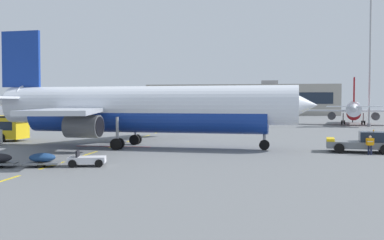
{
  "coord_description": "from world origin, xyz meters",
  "views": [
    {
      "loc": [
        32.39,
        -22.34,
        4.54
      ],
      "look_at": [
        25.92,
        24.68,
        2.68
      ],
      "focal_mm": 41.61,
      "sensor_mm": 36.0,
      "label": 1
    }
  ],
  "objects_px": {
    "pushback_tug": "(363,143)",
    "airliner_mid_left": "(353,110)",
    "baggage_train": "(43,159)",
    "airliner_foreground": "(140,108)",
    "ground_crew_worker": "(370,144)",
    "apron_light_mast_far": "(370,33)"
  },
  "relations": [
    {
      "from": "airliner_mid_left",
      "to": "baggage_train",
      "type": "relative_size",
      "value": 3.02
    },
    {
      "from": "airliner_foreground",
      "to": "pushback_tug",
      "type": "bearing_deg",
      "value": -4.64
    },
    {
      "from": "pushback_tug",
      "to": "airliner_mid_left",
      "type": "relative_size",
      "value": 0.24
    },
    {
      "from": "baggage_train",
      "to": "apron_light_mast_far",
      "type": "height_order",
      "value": "apron_light_mast_far"
    },
    {
      "from": "apron_light_mast_far",
      "to": "pushback_tug",
      "type": "bearing_deg",
      "value": -104.49
    },
    {
      "from": "airliner_mid_left",
      "to": "apron_light_mast_far",
      "type": "distance_m",
      "value": 17.24
    },
    {
      "from": "ground_crew_worker",
      "to": "airliner_foreground",
      "type": "bearing_deg",
      "value": 170.13
    },
    {
      "from": "airliner_foreground",
      "to": "airliner_mid_left",
      "type": "bearing_deg",
      "value": 58.74
    },
    {
      "from": "airliner_foreground",
      "to": "airliner_mid_left",
      "type": "relative_size",
      "value": 1.32
    },
    {
      "from": "airliner_mid_left",
      "to": "pushback_tug",
      "type": "bearing_deg",
      "value": -101.19
    },
    {
      "from": "airliner_foreground",
      "to": "pushback_tug",
      "type": "distance_m",
      "value": 21.64
    },
    {
      "from": "pushback_tug",
      "to": "airliner_mid_left",
      "type": "xyz_separation_m",
      "value": [
        10.83,
        54.74,
        2.09
      ]
    },
    {
      "from": "pushback_tug",
      "to": "baggage_train",
      "type": "xyz_separation_m",
      "value": [
        -24.71,
        -12.6,
        -0.38
      ]
    },
    {
      "from": "airliner_mid_left",
      "to": "baggage_train",
      "type": "xyz_separation_m",
      "value": [
        -35.53,
        -67.34,
        -2.47
      ]
    },
    {
      "from": "baggage_train",
      "to": "apron_light_mast_far",
      "type": "distance_m",
      "value": 70.81
    },
    {
      "from": "airliner_foreground",
      "to": "airliner_mid_left",
      "type": "distance_m",
      "value": 62.02
    },
    {
      "from": "pushback_tug",
      "to": "airliner_mid_left",
      "type": "bearing_deg",
      "value": 78.81
    },
    {
      "from": "airliner_foreground",
      "to": "ground_crew_worker",
      "type": "bearing_deg",
      "value": -9.87
    },
    {
      "from": "ground_crew_worker",
      "to": "apron_light_mast_far",
      "type": "relative_size",
      "value": 0.06
    },
    {
      "from": "airliner_foreground",
      "to": "baggage_train",
      "type": "relative_size",
      "value": 4.0
    },
    {
      "from": "baggage_train",
      "to": "ground_crew_worker",
      "type": "relative_size",
      "value": 5.18
    },
    {
      "from": "pushback_tug",
      "to": "ground_crew_worker",
      "type": "bearing_deg",
      "value": -87.87
    }
  ]
}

